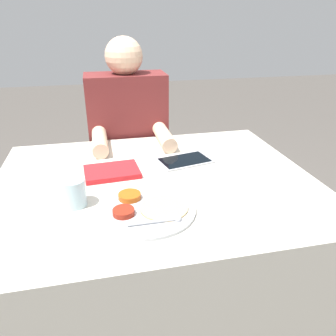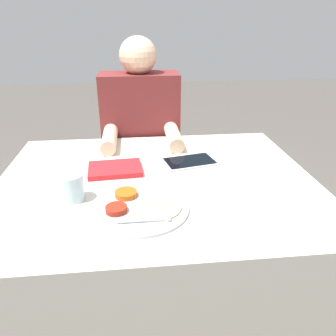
{
  "view_description": "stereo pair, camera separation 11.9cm",
  "coord_description": "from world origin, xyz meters",
  "px_view_note": "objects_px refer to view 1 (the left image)",
  "views": [
    {
      "loc": [
        -0.19,
        -1.09,
        1.29
      ],
      "look_at": [
        0.04,
        -0.03,
        0.79
      ],
      "focal_mm": 35.0,
      "sensor_mm": 36.0,
      "label": 1
    },
    {
      "loc": [
        -0.07,
        -1.1,
        1.29
      ],
      "look_at": [
        0.04,
        -0.03,
        0.79
      ],
      "focal_mm": 35.0,
      "sensor_mm": 36.0,
      "label": 2
    }
  ],
  "objects_px": {
    "tablet_device": "(185,161)",
    "drinking_glass": "(74,193)",
    "person_diner": "(130,159)",
    "thali_tray": "(145,209)",
    "red_notebook": "(112,172)"
  },
  "relations": [
    {
      "from": "tablet_device",
      "to": "drinking_glass",
      "type": "height_order",
      "value": "drinking_glass"
    },
    {
      "from": "person_diner",
      "to": "drinking_glass",
      "type": "height_order",
      "value": "person_diner"
    },
    {
      "from": "thali_tray",
      "to": "drinking_glass",
      "type": "height_order",
      "value": "drinking_glass"
    },
    {
      "from": "thali_tray",
      "to": "red_notebook",
      "type": "relative_size",
      "value": 1.45
    },
    {
      "from": "thali_tray",
      "to": "person_diner",
      "type": "distance_m",
      "value": 0.82
    },
    {
      "from": "tablet_device",
      "to": "thali_tray",
      "type": "bearing_deg",
      "value": -122.68
    },
    {
      "from": "person_diner",
      "to": "tablet_device",
      "type": "bearing_deg",
      "value": -67.03
    },
    {
      "from": "red_notebook",
      "to": "drinking_glass",
      "type": "relative_size",
      "value": 2.37
    },
    {
      "from": "red_notebook",
      "to": "drinking_glass",
      "type": "xyz_separation_m",
      "value": [
        -0.13,
        -0.21,
        0.04
      ]
    },
    {
      "from": "red_notebook",
      "to": "drinking_glass",
      "type": "distance_m",
      "value": 0.25
    },
    {
      "from": "thali_tray",
      "to": "person_diner",
      "type": "relative_size",
      "value": 0.26
    },
    {
      "from": "thali_tray",
      "to": "tablet_device",
      "type": "distance_m",
      "value": 0.41
    },
    {
      "from": "tablet_device",
      "to": "drinking_glass",
      "type": "distance_m",
      "value": 0.51
    },
    {
      "from": "tablet_device",
      "to": "person_diner",
      "type": "xyz_separation_m",
      "value": [
        -0.19,
        0.45,
        -0.17
      ]
    },
    {
      "from": "tablet_device",
      "to": "drinking_glass",
      "type": "xyz_separation_m",
      "value": [
        -0.44,
        -0.26,
        0.04
      ]
    }
  ]
}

